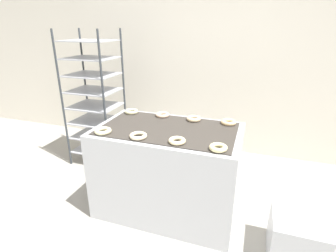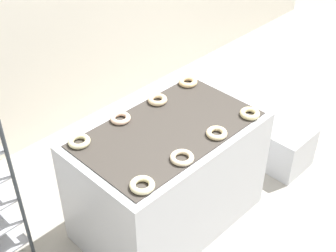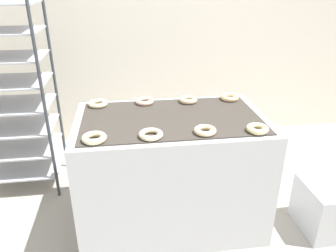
{
  "view_description": "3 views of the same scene",
  "coord_description": "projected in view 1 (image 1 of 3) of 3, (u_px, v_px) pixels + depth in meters",
  "views": [
    {
      "loc": [
        0.69,
        -1.37,
        1.67
      ],
      "look_at": [
        0.0,
        0.63,
        0.85
      ],
      "focal_mm": 28.0,
      "sensor_mm": 36.0,
      "label": 1
    },
    {
      "loc": [
        -1.68,
        -1.03,
        2.62
      ],
      "look_at": [
        0.0,
        0.63,
        0.85
      ],
      "focal_mm": 50.0,
      "sensor_mm": 36.0,
      "label": 2
    },
    {
      "loc": [
        -0.29,
        -1.32,
        1.67
      ],
      "look_at": [
        0.0,
        0.78,
        0.7
      ],
      "focal_mm": 35.0,
      "sensor_mm": 36.0,
      "label": 3
    }
  ],
  "objects": [
    {
      "name": "donut_near_midleft",
      "position": [
        138.0,
        136.0,
        2.08
      ],
      "size": [
        0.14,
        0.14,
        0.03
      ],
      "primitive_type": "torus",
      "color": "beige",
      "rests_on": "fryer_machine"
    },
    {
      "name": "glaze_bin",
      "position": [
        296.0,
        238.0,
        1.95
      ],
      "size": [
        0.38,
        0.38,
        0.36
      ],
      "color": "#B7BABF",
      "rests_on": "ground_plane"
    },
    {
      "name": "donut_far_right",
      "position": [
        228.0,
        122.0,
        2.37
      ],
      "size": [
        0.14,
        0.14,
        0.04
      ],
      "primitive_type": "torus",
      "color": "#F1C88C",
      "rests_on": "fryer_machine"
    },
    {
      "name": "baking_rack_cart",
      "position": [
        94.0,
        98.0,
        3.19
      ],
      "size": [
        0.59,
        0.5,
        1.63
      ],
      "color": "#33383D",
      "rests_on": "ground_plane"
    },
    {
      "name": "wall_back",
      "position": [
        205.0,
        47.0,
        3.39
      ],
      "size": [
        8.0,
        0.05,
        2.8
      ],
      "color": "silver",
      "rests_on": "ground_plane"
    },
    {
      "name": "donut_near_left",
      "position": [
        103.0,
        131.0,
        2.17
      ],
      "size": [
        0.14,
        0.14,
        0.04
      ],
      "primitive_type": "torus",
      "color": "beige",
      "rests_on": "fryer_machine"
    },
    {
      "name": "donut_far_left",
      "position": [
        132.0,
        111.0,
        2.66
      ],
      "size": [
        0.14,
        0.14,
        0.03
      ],
      "primitive_type": "torus",
      "color": "beige",
      "rests_on": "fryer_machine"
    },
    {
      "name": "donut_far_midright",
      "position": [
        194.0,
        119.0,
        2.45
      ],
      "size": [
        0.13,
        0.13,
        0.04
      ],
      "primitive_type": "torus",
      "color": "beige",
      "rests_on": "fryer_machine"
    },
    {
      "name": "donut_near_midright",
      "position": [
        177.0,
        141.0,
        1.99
      ],
      "size": [
        0.13,
        0.13,
        0.03
      ],
      "primitive_type": "torus",
      "color": "beige",
      "rests_on": "fryer_machine"
    },
    {
      "name": "donut_far_midleft",
      "position": [
        163.0,
        115.0,
        2.57
      ],
      "size": [
        0.14,
        0.14,
        0.03
      ],
      "primitive_type": "torus",
      "color": "beige",
      "rests_on": "fryer_machine"
    },
    {
      "name": "fryer_machine",
      "position": [
        168.0,
        170.0,
        2.42
      ],
      "size": [
        1.26,
        0.77,
        0.83
      ],
      "color": "#B7BABF",
      "rests_on": "ground_plane"
    },
    {
      "name": "donut_near_right",
      "position": [
        218.0,
        148.0,
        1.87
      ],
      "size": [
        0.13,
        0.13,
        0.04
      ],
      "primitive_type": "torus",
      "color": "beige",
      "rests_on": "fryer_machine"
    }
  ]
}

